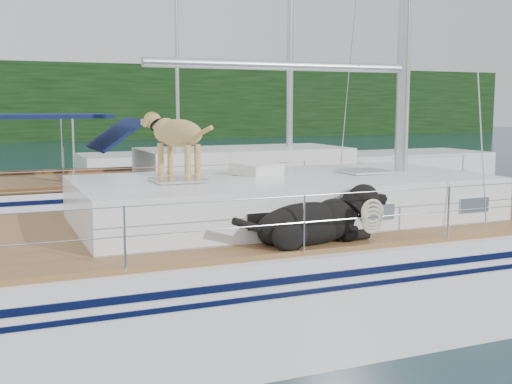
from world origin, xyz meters
name	(u,v)px	position (x,y,z in m)	size (l,w,h in m)	color
ground	(226,321)	(0.00, 0.00, 0.00)	(120.00, 120.00, 0.00)	black
tree_line	(21,102)	(0.00, 45.00, 3.00)	(90.00, 3.00, 6.00)	black
shore_bank	(22,133)	(0.00, 46.20, 0.60)	(92.00, 1.00, 1.20)	#595147
main_sailboat	(232,268)	(0.09, -0.01, 0.68)	(12.00, 3.80, 14.01)	white
neighbor_sailboat	(200,197)	(1.81, 6.63, 0.63)	(11.00, 3.50, 13.30)	white
bg_boat_center	(179,166)	(4.00, 16.00, 0.45)	(7.20, 3.00, 11.65)	white
bg_boat_east	(402,165)	(12.00, 13.00, 0.46)	(6.40, 3.00, 11.65)	white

